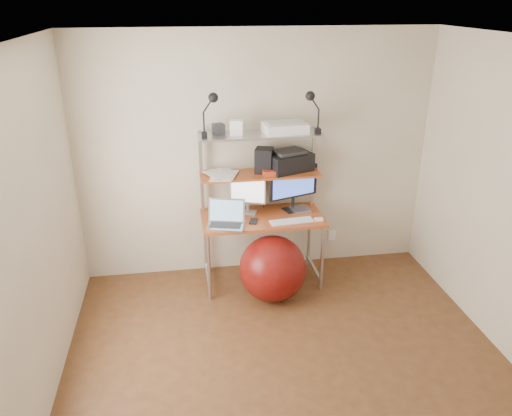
{
  "coord_description": "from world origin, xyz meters",
  "views": [
    {
      "loc": [
        -0.76,
        -3.01,
        2.77
      ],
      "look_at": [
        -0.11,
        1.15,
        0.96
      ],
      "focal_mm": 35.0,
      "sensor_mm": 36.0,
      "label": 1
    }
  ],
  "objects": [
    {
      "name": "wall_outlet",
      "position": [
        0.85,
        1.79,
        0.3
      ],
      "size": [
        0.08,
        0.01,
        0.12
      ],
      "primitive_type": "cube",
      "color": "white",
      "rests_on": "room"
    },
    {
      "name": "nas_cube",
      "position": [
        0.04,
        1.59,
        1.27
      ],
      "size": [
        0.21,
        0.21,
        0.24
      ],
      "primitive_type": "cube",
      "rotation": [
        0.0,
        0.0,
        -0.33
      ],
      "color": "black",
      "rests_on": "mid_shelf"
    },
    {
      "name": "keyboard",
      "position": [
        0.26,
        1.28,
        0.75
      ],
      "size": [
        0.43,
        0.16,
        0.01
      ],
      "primitive_type": "cube",
      "rotation": [
        0.0,
        0.0,
        0.09
      ],
      "color": "white",
      "rests_on": "desktop"
    },
    {
      "name": "phone",
      "position": [
        -0.1,
        1.33,
        0.75
      ],
      "size": [
        0.11,
        0.15,
        0.01
      ],
      "primitive_type": "cube",
      "rotation": [
        0.0,
        0.0,
        -0.29
      ],
      "color": "black",
      "rests_on": "desktop"
    },
    {
      "name": "computer_desk",
      "position": [
        0.0,
        1.5,
        0.96
      ],
      "size": [
        1.2,
        0.6,
        1.57
      ],
      "color": "#AC4B21",
      "rests_on": "ground"
    },
    {
      "name": "box_grey",
      "position": [
        -0.4,
        1.61,
        1.6
      ],
      "size": [
        0.12,
        0.12,
        0.1
      ],
      "primitive_type": "cube",
      "rotation": [
        0.0,
        0.0,
        0.3
      ],
      "color": "#2E2F31",
      "rests_on": "top_shelf"
    },
    {
      "name": "clip_lamp_right",
      "position": [
        0.47,
        1.48,
        1.84
      ],
      "size": [
        0.16,
        0.09,
        0.4
      ],
      "color": "black",
      "rests_on": "top_shelf"
    },
    {
      "name": "scanner",
      "position": [
        0.24,
        1.56,
        1.6
      ],
      "size": [
        0.43,
        0.3,
        0.11
      ],
      "rotation": [
        0.0,
        0.0,
        0.1
      ],
      "color": "white",
      "rests_on": "top_shelf"
    },
    {
      "name": "mac_mini",
      "position": [
        0.4,
        1.51,
        0.76
      ],
      "size": [
        0.21,
        0.21,
        0.03
      ],
      "primitive_type": "cube",
      "rotation": [
        0.0,
        0.0,
        0.2
      ],
      "color": "#B9B8BD",
      "rests_on": "desktop"
    },
    {
      "name": "mouse",
      "position": [
        0.53,
        1.26,
        0.75
      ],
      "size": [
        0.09,
        0.05,
        0.02
      ],
      "primitive_type": "cube",
      "rotation": [
        0.0,
        0.0,
        -0.04
      ],
      "color": "white",
      "rests_on": "desktop"
    },
    {
      "name": "laptop",
      "position": [
        -0.37,
        1.31,
        0.79
      ],
      "size": [
        0.41,
        0.36,
        0.31
      ],
      "rotation": [
        0.0,
        0.0,
        -0.25
      ],
      "color": "#B9B8BD",
      "rests_on": "desktop"
    },
    {
      "name": "box_white",
      "position": [
        -0.23,
        1.56,
        1.62
      ],
      "size": [
        0.14,
        0.12,
        0.14
      ],
      "primitive_type": "cube",
      "rotation": [
        0.0,
        0.0,
        -0.22
      ],
      "color": "white",
      "rests_on": "top_shelf"
    },
    {
      "name": "room",
      "position": [
        0.0,
        0.0,
        1.25
      ],
      "size": [
        3.6,
        3.6,
        3.6
      ],
      "color": "brown",
      "rests_on": "ground"
    },
    {
      "name": "monitor_silver",
      "position": [
        -0.13,
        1.56,
        0.96
      ],
      "size": [
        0.36,
        0.18,
        0.41
      ],
      "rotation": [
        0.0,
        0.0,
        -0.33
      ],
      "color": "silver",
      "rests_on": "desktop"
    },
    {
      "name": "printer",
      "position": [
        0.29,
        1.62,
        1.25
      ],
      "size": [
        0.51,
        0.42,
        0.21
      ],
      "rotation": [
        0.0,
        0.0,
        0.35
      ],
      "color": "black",
      "rests_on": "mid_shelf"
    },
    {
      "name": "exercise_ball",
      "position": [
        0.05,
        1.12,
        0.32
      ],
      "size": [
        0.65,
        0.65,
        0.65
      ],
      "primitive_type": "sphere",
      "color": "maroon",
      "rests_on": "floor"
    },
    {
      "name": "monitor_black",
      "position": [
        0.34,
        1.57,
        1.01
      ],
      "size": [
        0.52,
        0.22,
        0.53
      ],
      "rotation": [
        0.0,
        0.0,
        0.32
      ],
      "color": "black",
      "rests_on": "desktop"
    },
    {
      "name": "red_box",
      "position": [
        0.11,
        1.5,
        1.18
      ],
      "size": [
        0.2,
        0.13,
        0.05
      ],
      "primitive_type": "cube",
      "rotation": [
        0.0,
        0.0,
        -0.02
      ],
      "color": "#B4361C",
      "rests_on": "mid_shelf"
    },
    {
      "name": "paper_stack",
      "position": [
        -0.38,
        1.56,
        1.16
      ],
      "size": [
        0.37,
        0.39,
        0.02
      ],
      "color": "white",
      "rests_on": "mid_shelf"
    },
    {
      "name": "clip_lamp_left",
      "position": [
        -0.46,
        1.49,
        1.85
      ],
      "size": [
        0.16,
        0.09,
        0.41
      ],
      "color": "black",
      "rests_on": "top_shelf"
    }
  ]
}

